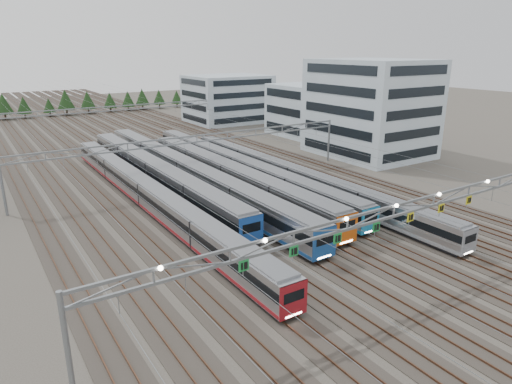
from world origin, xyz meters
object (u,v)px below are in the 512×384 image
train_b (155,173)px  train_e (238,167)px  gantry_far (114,112)px  gantry_mid (197,144)px  depot_bldg_mid (305,110)px  train_d (230,176)px  train_c (186,172)px  train_a (148,194)px  depot_bldg_south (371,108)px  train_f (294,176)px  depot_bldg_north (228,99)px  gantry_near (394,214)px

train_b → train_e: 13.82m
train_b → gantry_far: gantry_far is taller
gantry_mid → depot_bldg_mid: 48.43m
train_d → gantry_far: (-2.25, 51.45, 4.10)m
train_b → train_d: bearing=-41.5°
train_b → gantry_far: size_ratio=1.01×
gantry_mid → gantry_far: (0.00, 45.00, 0.00)m
train_b → gantry_mid: size_ratio=1.01×
train_c → gantry_mid: 4.71m
train_a → depot_bldg_south: bearing=8.4°
gantry_far → train_f: bearing=-78.6°
train_b → train_c: (4.50, -1.74, -0.02)m
train_a → depot_bldg_north: (47.05, 60.84, 4.69)m
train_a → depot_bldg_mid: 62.05m
train_f → depot_bldg_mid: 46.94m
train_e → depot_bldg_mid: 43.79m
train_a → depot_bldg_south: 51.10m
train_f → train_e: bearing=115.4°
train_b → train_d: size_ratio=1.11×
depot_bldg_north → gantry_far: bearing=-166.8°
train_c → depot_bldg_mid: size_ratio=4.19×
train_f → train_d: bearing=153.6°
train_a → depot_bldg_mid: (53.05, 31.92, 4.19)m
train_d → gantry_far: size_ratio=0.91×
train_e → train_f: (4.50, -9.46, -0.17)m
depot_bldg_south → depot_bldg_north: 53.58m
gantry_far → depot_bldg_mid: size_ratio=3.52×
train_e → train_a: bearing=-161.6°
train_c → train_d: (4.50, -6.20, 0.04)m
train_a → train_b: size_ratio=1.15×
depot_bldg_mid → depot_bldg_north: 29.54m
train_e → train_f: size_ratio=1.00×
train_c → train_d: 7.66m
train_c → train_f: size_ratio=1.11×
gantry_mid → depot_bldg_mid: bearing=30.3°
train_e → depot_bldg_north: size_ratio=2.72×
train_d → train_e: bearing=47.9°
train_d → gantry_far: bearing=92.5°
train_b → train_e: train_b is taller
train_b → train_e: (13.50, -2.97, -0.18)m
train_a → train_e: 18.97m
train_b → gantry_mid: gantry_mid is taller
train_f → depot_bldg_mid: depot_bldg_mid is taller
train_a → depot_bldg_north: 77.05m
gantry_near → gantry_mid: 40.12m
train_c → train_e: (9.00, -1.22, -0.16)m
train_f → depot_bldg_mid: size_ratio=3.76×
gantry_far → train_a: bearing=-102.1°
train_d → depot_bldg_north: 68.73m
train_e → gantry_mid: gantry_mid is taller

